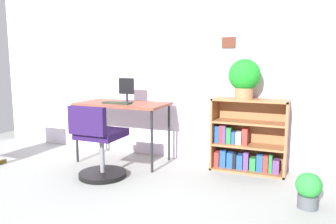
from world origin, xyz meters
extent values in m
cube|color=silver|center=(0.00, 2.15, 1.20)|extent=(5.20, 0.10, 2.40)
cube|color=#522519|center=(0.87, 2.09, 1.47)|extent=(0.16, 0.02, 0.12)
cube|color=brown|center=(-0.35, 1.71, 0.73)|extent=(1.11, 0.59, 0.03)
cylinder|color=black|center=(-0.87, 1.46, 0.36)|extent=(0.03, 0.03, 0.71)
cylinder|color=black|center=(0.17, 1.46, 0.36)|extent=(0.03, 0.03, 0.71)
cylinder|color=black|center=(-0.87, 1.96, 0.36)|extent=(0.03, 0.03, 0.71)
cylinder|color=black|center=(0.17, 1.96, 0.36)|extent=(0.03, 0.03, 0.71)
cylinder|color=#262628|center=(-0.33, 1.78, 0.75)|extent=(0.16, 0.16, 0.01)
cylinder|color=#262628|center=(-0.33, 1.78, 0.80)|extent=(0.03, 0.03, 0.09)
cube|color=black|center=(-0.33, 1.77, 0.95)|extent=(0.21, 0.02, 0.20)
cube|color=#222C1E|center=(-0.37, 1.61, 0.75)|extent=(0.35, 0.12, 0.02)
cylinder|color=black|center=(-0.27, 1.12, 0.03)|extent=(0.52, 0.52, 0.05)
cylinder|color=slate|center=(-0.27, 1.12, 0.25)|extent=(0.05, 0.05, 0.39)
cube|color=#251343|center=(-0.27, 1.12, 0.48)|extent=(0.44, 0.44, 0.08)
cube|color=#251343|center=(-0.27, 0.87, 0.67)|extent=(0.42, 0.07, 0.29)
cube|color=#965E38|center=(0.76, 1.92, 0.42)|extent=(0.02, 0.30, 0.84)
cube|color=#965E38|center=(1.57, 1.92, 0.42)|extent=(0.02, 0.30, 0.84)
cube|color=#965E38|center=(1.17, 1.92, 0.83)|extent=(0.84, 0.30, 0.02)
cube|color=#965E38|center=(1.17, 1.92, 0.01)|extent=(0.84, 0.30, 0.02)
cube|color=#965E38|center=(1.17, 2.06, 0.42)|extent=(0.84, 0.02, 0.84)
cube|color=#965E38|center=(1.17, 1.92, 0.30)|extent=(0.79, 0.28, 0.02)
cube|color=#965E38|center=(1.17, 1.92, 0.57)|extent=(0.79, 0.28, 0.02)
cube|color=#B22D28|center=(0.81, 1.91, 0.11)|extent=(0.06, 0.12, 0.17)
cube|color=#1E478C|center=(0.88, 1.91, 0.12)|extent=(0.07, 0.11, 0.20)
cube|color=#1E478C|center=(0.97, 1.91, 0.11)|extent=(0.07, 0.11, 0.18)
cube|color=black|center=(1.02, 1.91, 0.12)|extent=(0.04, 0.13, 0.18)
cube|color=#1E478C|center=(1.08, 1.91, 0.11)|extent=(0.07, 0.12, 0.17)
cube|color=#593372|center=(1.15, 1.91, 0.13)|extent=(0.06, 0.13, 0.20)
cube|color=#237238|center=(1.23, 1.91, 0.10)|extent=(0.07, 0.10, 0.15)
cube|color=#1E478C|center=(1.30, 1.91, 0.12)|extent=(0.07, 0.11, 0.19)
cube|color=#B22D28|center=(1.37, 1.91, 0.12)|extent=(0.05, 0.10, 0.19)
cube|color=#237238|center=(1.42, 1.91, 0.12)|extent=(0.04, 0.10, 0.20)
cube|color=#593372|center=(1.48, 1.91, 0.10)|extent=(0.07, 0.12, 0.15)
cube|color=#1E478C|center=(0.81, 1.91, 0.41)|extent=(0.05, 0.10, 0.19)
cube|color=#B22D28|center=(0.85, 1.91, 0.42)|extent=(0.03, 0.10, 0.21)
cube|color=#593372|center=(0.89, 1.91, 0.42)|extent=(0.04, 0.12, 0.21)
cube|color=#237238|center=(0.94, 1.91, 0.41)|extent=(0.06, 0.10, 0.18)
cube|color=#1E478C|center=(1.00, 1.91, 0.38)|extent=(0.04, 0.10, 0.14)
cube|color=beige|center=(1.06, 1.91, 0.39)|extent=(0.06, 0.10, 0.14)
cube|color=#B22D28|center=(1.13, 1.91, 0.41)|extent=(0.06, 0.11, 0.19)
cylinder|color=#9E6642|center=(1.10, 1.90, 0.90)|extent=(0.20, 0.20, 0.12)
sphere|color=#1A8E21|center=(1.10, 1.90, 1.11)|extent=(0.36, 0.36, 0.36)
cylinder|color=#474C51|center=(1.82, 1.13, 0.06)|extent=(0.17, 0.17, 0.12)
sphere|color=#288C33|center=(1.82, 1.13, 0.21)|extent=(0.22, 0.22, 0.22)
camera|label=1|loc=(1.78, -1.92, 1.28)|focal=36.43mm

